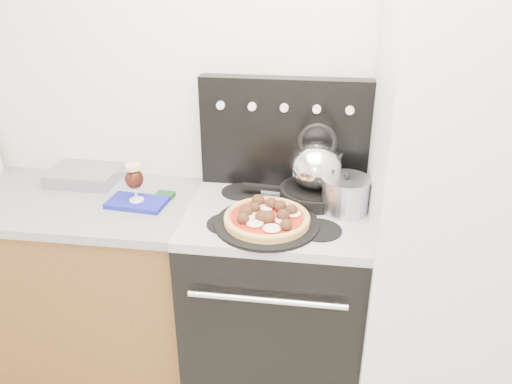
% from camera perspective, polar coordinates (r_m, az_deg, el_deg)
% --- Properties ---
extents(room_shell, '(3.52, 3.01, 2.52)m').
position_cam_1_polar(room_shell, '(1.21, -5.34, -7.26)').
color(room_shell, '#B5AE99').
rests_on(room_shell, ground).
extents(base_cabinet, '(1.45, 0.60, 0.86)m').
position_cam_1_polar(base_cabinet, '(2.72, -21.94, -9.34)').
color(base_cabinet, brown).
rests_on(base_cabinet, ground).
extents(countertop, '(1.48, 0.63, 0.04)m').
position_cam_1_polar(countertop, '(2.50, -23.61, -0.80)').
color(countertop, gray).
rests_on(countertop, base_cabinet).
extents(stove_body, '(0.76, 0.65, 0.88)m').
position_cam_1_polar(stove_body, '(2.38, 2.22, -12.36)').
color(stove_body, black).
rests_on(stove_body, ground).
extents(cooktop, '(0.76, 0.65, 0.04)m').
position_cam_1_polar(cooktop, '(2.12, 2.43, -2.54)').
color(cooktop, '#ADADB2').
rests_on(cooktop, stove_body).
extents(backguard, '(0.76, 0.08, 0.50)m').
position_cam_1_polar(backguard, '(2.27, 3.26, 6.76)').
color(backguard, black).
rests_on(backguard, cooktop).
extents(fridge, '(0.64, 0.68, 1.90)m').
position_cam_1_polar(fridge, '(2.14, 21.40, -2.74)').
color(fridge, silver).
rests_on(fridge, ground).
extents(foil_sheet, '(0.32, 0.24, 0.06)m').
position_cam_1_polar(foil_sheet, '(2.55, -19.00, 1.78)').
color(foil_sheet, silver).
rests_on(foil_sheet, countertop).
extents(oven_mitt, '(0.27, 0.17, 0.02)m').
position_cam_1_polar(oven_mitt, '(2.26, -13.45, -1.19)').
color(oven_mitt, '#191D9C').
rests_on(oven_mitt, countertop).
extents(beer_glass, '(0.10, 0.10, 0.17)m').
position_cam_1_polar(beer_glass, '(2.22, -13.70, 1.06)').
color(beer_glass, black).
rests_on(beer_glass, oven_mitt).
extents(pizza_pan, '(0.43, 0.43, 0.01)m').
position_cam_1_polar(pizza_pan, '(2.00, 1.25, -3.61)').
color(pizza_pan, black).
rests_on(pizza_pan, cooktop).
extents(pizza, '(0.43, 0.43, 0.05)m').
position_cam_1_polar(pizza, '(1.98, 1.26, -2.83)').
color(pizza, '#EDB35C').
rests_on(pizza, pizza_pan).
extents(skillet, '(0.33, 0.33, 0.05)m').
position_cam_1_polar(skillet, '(2.21, 6.70, -0.17)').
color(skillet, black).
rests_on(skillet, cooktop).
extents(tea_kettle, '(0.26, 0.26, 0.25)m').
position_cam_1_polar(tea_kettle, '(2.15, 6.90, 3.43)').
color(tea_kettle, silver).
rests_on(tea_kettle, skillet).
extents(stock_pot, '(0.24, 0.24, 0.14)m').
position_cam_1_polar(stock_pot, '(2.11, 10.16, -0.43)').
color(stock_pot, '#B6B6C4').
rests_on(stock_pot, cooktop).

